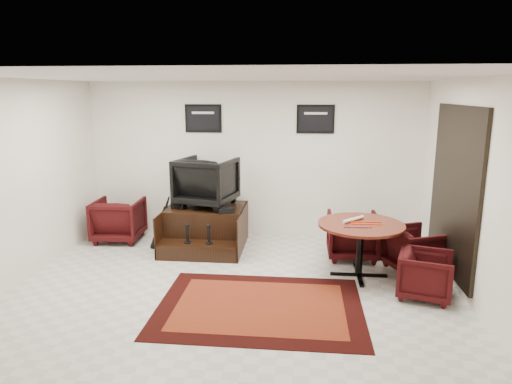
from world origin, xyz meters
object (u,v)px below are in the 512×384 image
shine_podium (206,228)px  meeting_table (361,230)px  armchair_side (119,218)px  table_chair_back (352,233)px  table_chair_window (415,248)px  table_chair_corner (426,273)px  shine_chair (206,179)px

shine_podium → meeting_table: meeting_table is taller
armchair_side → table_chair_back: 4.10m
shine_podium → table_chair_back: table_chair_back is taller
table_chair_window → table_chair_corner: bearing=152.4°
shine_podium → table_chair_back: (2.46, -0.30, 0.08)m
shine_podium → table_chair_window: table_chair_window is taller
meeting_table → table_chair_back: size_ratio=1.52×
shine_chair → table_chair_corner: size_ratio=1.39×
meeting_table → table_chair_back: table_chair_back is taller
table_chair_back → table_chair_corner: (0.79, -1.40, -0.07)m
armchair_side → table_chair_window: (4.93, -0.95, -0.05)m
meeting_table → shine_chair: bearing=153.7°
shine_podium → meeting_table: (2.48, -1.08, 0.39)m
armchair_side → table_chair_back: size_ratio=1.04×
shine_podium → table_chair_corner: 3.66m
meeting_table → table_chair_corner: size_ratio=1.82×
table_chair_back → table_chair_window: 0.99m
shine_podium → shine_chair: size_ratio=1.47×
table_chair_back → table_chair_window: table_chair_back is taller
table_chair_window → armchair_side: bearing=55.7°
shine_podium → meeting_table: bearing=-23.6°
shine_podium → armchair_side: (-1.62, 0.16, 0.10)m
shine_chair → armchair_side: (-1.62, 0.02, -0.74)m
table_chair_back → table_chair_window: bearing=150.0°
shine_chair → meeting_table: size_ratio=0.76×
meeting_table → table_chair_back: 0.84m
armchair_side → shine_chair: bearing=177.0°
table_chair_back → shine_podium: bearing=-7.1°
shine_chair → table_chair_back: bearing=-176.4°
meeting_table → shine_podium: bearing=156.4°
shine_chair → table_chair_back: (2.46, -0.44, -0.75)m
table_chair_back → table_chair_corner: table_chair_back is taller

